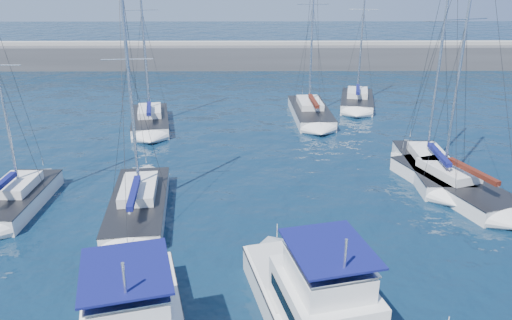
{
  "coord_description": "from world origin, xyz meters",
  "views": [
    {
      "loc": [
        -1.53,
        -16.54,
        13.25
      ],
      "look_at": [
        -1.31,
        9.41,
        3.0
      ],
      "focal_mm": 35.0,
      "sensor_mm": 36.0,
      "label": 1
    }
  ],
  "objects_px": {
    "sailboat_back_b": "(310,112)",
    "sailboat_mid_a": "(15,199)",
    "sailboat_back_a": "(150,120)",
    "sailboat_mid_b": "(139,204)",
    "sailboat_back_c": "(357,101)",
    "sailboat_mid_e": "(429,167)",
    "motor_yacht_stbd_inner": "(317,308)",
    "sailboat_mid_d": "(452,184)"
  },
  "relations": [
    {
      "from": "sailboat_back_b",
      "to": "sailboat_mid_a",
      "type": "bearing_deg",
      "value": -139.31
    },
    {
      "from": "sailboat_mid_a",
      "to": "sailboat_back_a",
      "type": "height_order",
      "value": "sailboat_back_a"
    },
    {
      "from": "sailboat_mid_b",
      "to": "sailboat_back_a",
      "type": "xyz_separation_m",
      "value": [
        -2.43,
        16.29,
        0.03
      ]
    },
    {
      "from": "sailboat_mid_b",
      "to": "sailboat_back_c",
      "type": "relative_size",
      "value": 0.93
    },
    {
      "from": "sailboat_mid_e",
      "to": "sailboat_back_c",
      "type": "height_order",
      "value": "sailboat_mid_e"
    },
    {
      "from": "sailboat_back_a",
      "to": "sailboat_back_b",
      "type": "distance_m",
      "value": 14.47
    },
    {
      "from": "sailboat_mid_b",
      "to": "motor_yacht_stbd_inner",
      "type": "bearing_deg",
      "value": -54.62
    },
    {
      "from": "sailboat_back_a",
      "to": "sailboat_back_b",
      "type": "xyz_separation_m",
      "value": [
        14.25,
        2.52,
        -0.01
      ]
    },
    {
      "from": "motor_yacht_stbd_inner",
      "to": "sailboat_mid_b",
      "type": "xyz_separation_m",
      "value": [
        -8.87,
        9.99,
        -0.63
      ]
    },
    {
      "from": "sailboat_mid_e",
      "to": "sailboat_mid_b",
      "type": "bearing_deg",
      "value": -162.18
    },
    {
      "from": "motor_yacht_stbd_inner",
      "to": "sailboat_mid_d",
      "type": "bearing_deg",
      "value": 37.98
    },
    {
      "from": "sailboat_mid_d",
      "to": "sailboat_mid_e",
      "type": "relative_size",
      "value": 1.04
    },
    {
      "from": "motor_yacht_stbd_inner",
      "to": "sailboat_mid_b",
      "type": "relative_size",
      "value": 0.69
    },
    {
      "from": "sailboat_mid_e",
      "to": "sailboat_mid_a",
      "type": "bearing_deg",
      "value": -168.36
    },
    {
      "from": "sailboat_back_a",
      "to": "sailboat_mid_e",
      "type": "bearing_deg",
      "value": -37.9
    },
    {
      "from": "sailboat_back_a",
      "to": "sailboat_back_b",
      "type": "bearing_deg",
      "value": -0.3
    },
    {
      "from": "sailboat_back_a",
      "to": "sailboat_back_c",
      "type": "relative_size",
      "value": 1.06
    },
    {
      "from": "sailboat_back_b",
      "to": "sailboat_mid_d",
      "type": "bearing_deg",
      "value": -69.03
    },
    {
      "from": "sailboat_mid_e",
      "to": "sailboat_back_b",
      "type": "height_order",
      "value": "sailboat_back_b"
    },
    {
      "from": "sailboat_mid_d",
      "to": "sailboat_back_c",
      "type": "height_order",
      "value": "sailboat_mid_d"
    },
    {
      "from": "motor_yacht_stbd_inner",
      "to": "sailboat_mid_d",
      "type": "distance_m",
      "value": 16.15
    },
    {
      "from": "sailboat_mid_b",
      "to": "sailboat_back_a",
      "type": "bearing_deg",
      "value": 92.29
    },
    {
      "from": "motor_yacht_stbd_inner",
      "to": "sailboat_mid_d",
      "type": "relative_size",
      "value": 0.57
    },
    {
      "from": "sailboat_mid_e",
      "to": "motor_yacht_stbd_inner",
      "type": "bearing_deg",
      "value": -120.28
    },
    {
      "from": "sailboat_back_a",
      "to": "sailboat_back_c",
      "type": "height_order",
      "value": "sailboat_back_a"
    },
    {
      "from": "sailboat_mid_d",
      "to": "sailboat_back_a",
      "type": "xyz_separation_m",
      "value": [
        -21.29,
        13.61,
        -0.0
      ]
    },
    {
      "from": "sailboat_mid_e",
      "to": "sailboat_back_a",
      "type": "distance_m",
      "value": 23.46
    },
    {
      "from": "motor_yacht_stbd_inner",
      "to": "sailboat_mid_b",
      "type": "height_order",
      "value": "sailboat_mid_b"
    },
    {
      "from": "motor_yacht_stbd_inner",
      "to": "sailboat_mid_e",
      "type": "distance_m",
      "value": 18.12
    },
    {
      "from": "sailboat_mid_a",
      "to": "sailboat_mid_b",
      "type": "relative_size",
      "value": 0.95
    },
    {
      "from": "sailboat_back_c",
      "to": "motor_yacht_stbd_inner",
      "type": "bearing_deg",
      "value": -92.29
    },
    {
      "from": "sailboat_mid_b",
      "to": "sailboat_back_a",
      "type": "distance_m",
      "value": 16.47
    },
    {
      "from": "motor_yacht_stbd_inner",
      "to": "sailboat_mid_a",
      "type": "bearing_deg",
      "value": 132.66
    },
    {
      "from": "sailboat_mid_a",
      "to": "sailboat_back_a",
      "type": "bearing_deg",
      "value": 73.69
    },
    {
      "from": "sailboat_mid_a",
      "to": "sailboat_mid_b",
      "type": "distance_m",
      "value": 7.37
    },
    {
      "from": "sailboat_mid_b",
      "to": "sailboat_mid_d",
      "type": "bearing_deg",
      "value": 1.87
    },
    {
      "from": "sailboat_mid_d",
      "to": "sailboat_mid_a",
      "type": "bearing_deg",
      "value": 164.65
    },
    {
      "from": "sailboat_back_b",
      "to": "sailboat_back_c",
      "type": "xyz_separation_m",
      "value": [
        5.09,
        3.99,
        0.01
      ]
    },
    {
      "from": "sailboat_mid_b",
      "to": "sailboat_mid_d",
      "type": "relative_size",
      "value": 0.82
    },
    {
      "from": "sailboat_mid_d",
      "to": "sailboat_back_c",
      "type": "distance_m",
      "value": 20.22
    },
    {
      "from": "sailboat_back_a",
      "to": "sailboat_mid_b",
      "type": "bearing_deg",
      "value": -91.83
    },
    {
      "from": "sailboat_mid_d",
      "to": "sailboat_back_a",
      "type": "distance_m",
      "value": 25.27
    }
  ]
}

